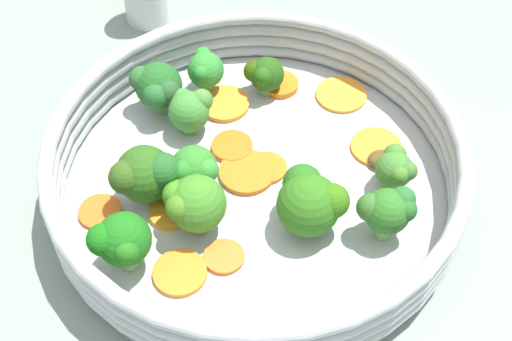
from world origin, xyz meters
The scene contains 27 objects.
ground_plane centered at (0.00, 0.00, 0.00)m, with size 4.00×4.00×0.00m, color gray.
skillet centered at (0.00, 0.00, 0.01)m, with size 0.32×0.32×0.02m, color #B2B5B7.
skillet_rim_wall centered at (0.00, 0.00, 0.04)m, with size 0.33×0.33×0.05m.
skillet_rivet_right centered at (-0.05, 0.14, 0.02)m, with size 0.01×0.01×0.01m, color #AFB4BA.
carrot_slice_0 centered at (0.04, 0.07, 0.02)m, with size 0.03×0.03×0.00m, color orange.
carrot_slice_1 centered at (0.07, 0.07, 0.02)m, with size 0.04×0.04×0.00m, color orange.
carrot_slice_2 centered at (0.07, 0.02, 0.02)m, with size 0.03×0.03×0.01m, color orange.
carrot_slice_3 centered at (0.12, 0.01, 0.02)m, with size 0.03×0.03×0.00m, color orange.
carrot_slice_4 centered at (-0.09, -0.08, 0.02)m, with size 0.05×0.05×0.00m, color orange.
carrot_slice_5 centered at (-0.01, -0.01, 0.02)m, with size 0.03×0.03×0.00m, color orange.
carrot_slice_6 centered at (0.01, -0.04, 0.02)m, with size 0.03×0.03×0.01m, color orange.
carrot_slice_7 centered at (0.01, -0.01, 0.02)m, with size 0.05×0.05×0.00m, color orange.
carrot_slice_8 centered at (-0.11, -0.02, 0.02)m, with size 0.04×0.04×0.00m, color orange.
carrot_slice_9 centered at (-0.04, -0.11, 0.02)m, with size 0.03×0.03×0.01m, color orange.
carrot_slice_10 centered at (0.01, -0.09, 0.02)m, with size 0.04×0.04×0.00m, color orange.
broccoli_floret_0 centered at (0.05, 0.00, 0.04)m, with size 0.04×0.04×0.05m.
broccoli_floret_1 centered at (0.05, 0.04, 0.05)m, with size 0.05×0.04×0.05m.
broccoli_floret_2 centered at (0.04, -0.07, 0.04)m, with size 0.04×0.04×0.04m.
broccoli_floret_3 centered at (-0.11, 0.02, 0.04)m, with size 0.03×0.04×0.04m.
broccoli_floret_4 centered at (0.02, -0.11, 0.04)m, with size 0.03×0.04×0.04m.
broccoli_floret_5 centered at (-0.03, -0.10, 0.04)m, with size 0.04×0.03×0.04m.
broccoli_floret_6 centered at (-0.03, 0.05, 0.05)m, with size 0.05×0.06×0.05m.
broccoli_floret_7 centered at (0.11, 0.06, 0.05)m, with size 0.05×0.04×0.05m.
broccoli_floret_8 centered at (0.09, 0.00, 0.05)m, with size 0.06×0.04×0.05m.
broccoli_floret_9 centered at (0.07, -0.10, 0.04)m, with size 0.04×0.05×0.05m.
broccoli_floret_10 centered at (-0.09, 0.07, 0.05)m, with size 0.04×0.03×0.05m.
mushroom_piece_0 centered at (-0.11, 0.00, 0.02)m, with size 0.03×0.02×0.01m, color brown.
Camera 1 is at (0.07, 0.36, 0.46)m, focal length 50.00 mm.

